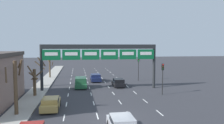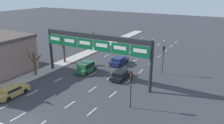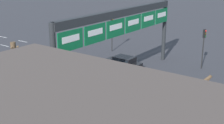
{
  "view_description": "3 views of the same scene",
  "coord_description": "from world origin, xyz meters",
  "views": [
    {
      "loc": [
        -3.57,
        -20.5,
        7.14
      ],
      "look_at": [
        1.82,
        13.4,
        4.49
      ],
      "focal_mm": 35.0,
      "sensor_mm": 36.0,
      "label": 1
    },
    {
      "loc": [
        17.92,
        -12.27,
        13.68
      ],
      "look_at": [
        1.52,
        16.86,
        2.34
      ],
      "focal_mm": 35.0,
      "sensor_mm": 36.0,
      "label": 2
    },
    {
      "loc": [
        -24.55,
        -2.64,
        11.28
      ],
      "look_at": [
        -1.9,
        13.96,
        2.48
      ],
      "focal_mm": 50.0,
      "sensor_mm": 36.0,
      "label": 3
    }
  ],
  "objects": [
    {
      "name": "lane_dashes",
      "position": [
        -0.0,
        13.5,
        0.0
      ],
      "size": [
        10.02,
        67.0,
        0.01
      ],
      "color": "white",
      "rests_on": "ground_plane"
    },
    {
      "name": "sign_gantry",
      "position": [
        0.0,
        14.11,
        5.94
      ],
      "size": [
        18.55,
        0.7,
        7.26
      ],
      "color": "#232628",
      "rests_on": "ground_plane"
    },
    {
      "name": "suv_green",
      "position": [
        -3.07,
        15.96,
        0.98
      ],
      "size": [
        1.98,
        3.97,
        1.77
      ],
      "color": "#235B38",
      "rests_on": "ground_plane"
    },
    {
      "name": "car_navy",
      "position": [
        -0.07,
        22.34,
        0.78
      ],
      "size": [
        1.99,
        4.59,
        1.45
      ],
      "color": "#19234C",
      "rests_on": "ground_plane"
    },
    {
      "name": "car_black",
      "position": [
        3.42,
        16.31,
        0.73
      ],
      "size": [
        1.86,
        4.42,
        1.35
      ],
      "color": "black",
      "rests_on": "ground_plane"
    },
    {
      "name": "car_gold",
      "position": [
        -6.55,
        4.04,
        0.73
      ],
      "size": [
        1.9,
        4.36,
        1.36
      ],
      "color": "#A88947",
      "rests_on": "ground_plane"
    },
    {
      "name": "traffic_light_near_gantry",
      "position": [
        8.5,
        21.57,
        3.41
      ],
      "size": [
        0.3,
        0.35,
        4.78
      ],
      "color": "black",
      "rests_on": "ground_plane"
    },
    {
      "name": "traffic_light_mid_block",
      "position": [
        8.48,
        8.98,
        3.22
      ],
      "size": [
        0.3,
        0.35,
        4.5
      ],
      "color": "black",
      "rests_on": "ground_plane"
    },
    {
      "name": "tree_bare_closest",
      "position": [
        -9.49,
        10.73,
        2.27
      ],
      "size": [
        1.93,
        1.97,
        4.26
      ],
      "color": "brown",
      "rests_on": "sidewalk_left"
    },
    {
      "name": "tree_bare_second",
      "position": [
        -9.52,
        28.21,
        2.42
      ],
      "size": [
        1.58,
        1.55,
        4.33
      ],
      "color": "brown",
      "rests_on": "sidewalk_left"
    },
    {
      "name": "tree_bare_third",
      "position": [
        -9.69,
        18.01,
        3.0
      ],
      "size": [
        1.76,
        1.24,
        5.2
      ],
      "color": "brown",
      "rests_on": "sidewalk_left"
    }
  ]
}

